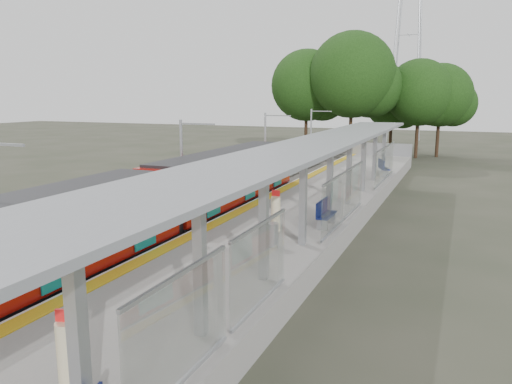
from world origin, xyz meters
TOP-DOWN VIEW (x-y plane):
  - trackbed at (-4.50, 20.00)m, footprint 3.00×70.00m
  - platform at (0.00, 20.00)m, footprint 6.00×50.00m
  - tactile_strip at (-2.55, 20.00)m, footprint 0.60×50.00m
  - end_fence at (0.00, 44.95)m, footprint 6.00×0.10m
  - train at (-4.50, 13.78)m, footprint 2.74×27.60m
  - canopy at (1.61, 16.19)m, footprint 3.27×38.00m
  - pylon at (-1.00, 73.00)m, footprint 8.00×4.00m
  - tree_cluster at (-2.30, 51.55)m, footprint 21.19×14.04m
  - catenary_masts at (-6.22, 19.00)m, footprint 2.08×48.16m
  - bench_mid at (2.06, 16.96)m, footprint 0.52×1.71m
  - bench_far at (2.20, 32.50)m, footprint 1.10×1.74m
  - info_pillar_near at (0.83, 2.92)m, footprint 0.39×0.39m
  - info_pillar_far at (0.37, 15.43)m, footprint 0.39×0.39m
  - litter_bin at (1.05, 13.27)m, footprint 0.59×0.59m

SIDE VIEW (x-z plane):
  - trackbed at x=-4.50m, z-range 0.00..0.24m
  - platform at x=0.00m, z-range 0.00..1.00m
  - tactile_strip at x=-2.55m, z-range 1.00..1.02m
  - litter_bin at x=1.05m, z-range 1.00..1.92m
  - end_fence at x=0.00m, z-range 1.00..2.20m
  - bench_far at x=2.20m, z-range 1.03..2.17m
  - bench_mid at x=2.06m, z-range 1.03..2.20m
  - info_pillar_near at x=0.83m, z-range 0.89..2.60m
  - info_pillar_far at x=0.37m, z-range 0.88..2.63m
  - train at x=-4.50m, z-range 0.24..3.86m
  - catenary_masts at x=-6.22m, z-range 0.21..5.61m
  - canopy at x=1.61m, z-range 2.37..6.03m
  - tree_cluster at x=-2.30m, z-range 1.01..14.25m
  - pylon at x=-1.00m, z-range 0.00..38.00m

